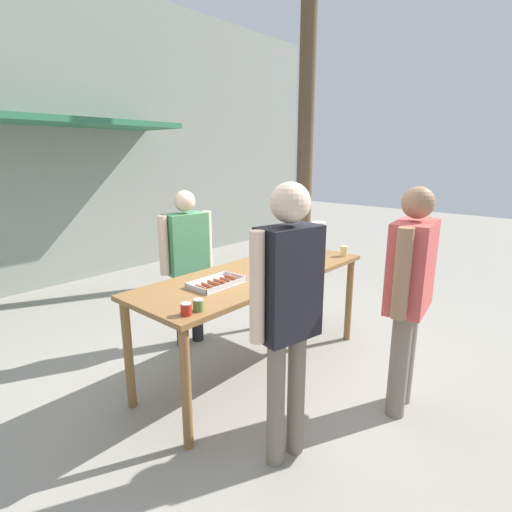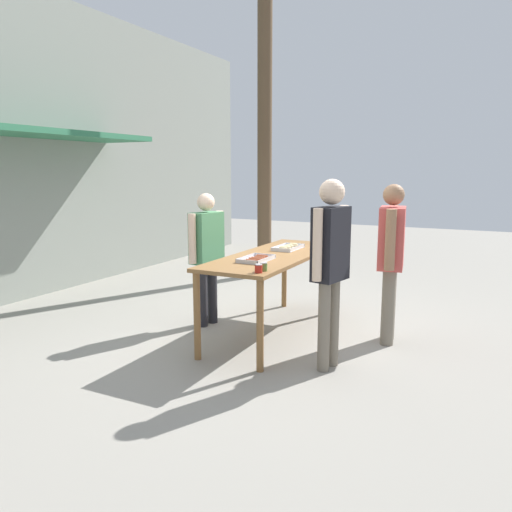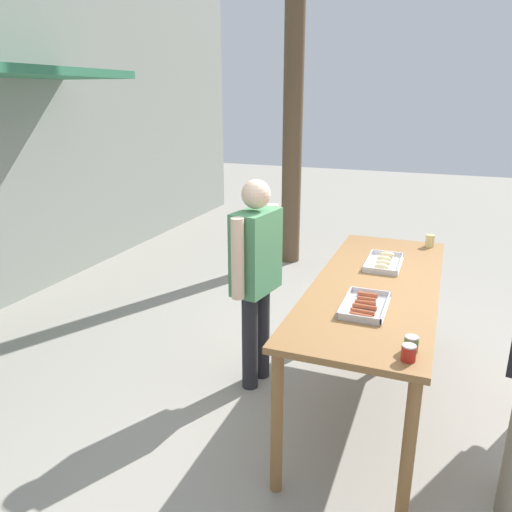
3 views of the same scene
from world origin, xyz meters
name	(u,v)px [view 1 (image 1 of 3)]	position (x,y,z in m)	size (l,w,h in m)	color
ground_plane	(256,367)	(0.00, 0.00, 0.00)	(24.00, 24.00, 0.00)	gray
building_facade_back	(50,134)	(0.00, 3.98, 2.26)	(12.00, 1.11, 4.50)	gray
serving_table	(256,284)	(0.00, 0.00, 0.84)	(2.35, 0.84, 0.95)	brown
food_tray_sausages	(217,283)	(-0.48, 0.01, 0.96)	(0.45, 0.26, 0.04)	silver
food_tray_buns	(283,261)	(0.40, 0.00, 0.97)	(0.47, 0.25, 0.06)	silver
condiment_jar_mustard	(186,309)	(-1.04, -0.30, 0.99)	(0.07, 0.07, 0.08)	#B22319
condiment_jar_ketchup	(198,305)	(-0.94, -0.31, 0.99)	(0.07, 0.07, 0.08)	#567A38
beer_cup	(344,251)	(1.04, -0.30, 1.00)	(0.07, 0.07, 0.10)	#DBC67A
person_server_behind_table	(187,255)	(-0.07, 0.88, 0.97)	(0.59, 0.29, 1.63)	#232328
person_customer_holding_hotdog	(288,301)	(-0.73, -0.90, 1.11)	(0.55, 0.29, 1.82)	#756B5B
person_customer_with_cup	(410,284)	(0.29, -1.26, 1.04)	(0.68, 0.33, 1.75)	#756B5B
utility_pole	(308,67)	(2.97, 1.55, 3.28)	(1.10, 0.26, 6.43)	brown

